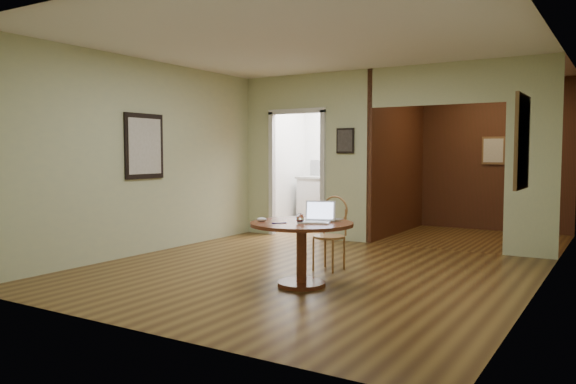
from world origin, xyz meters
The scene contains 11 objects.
floor centered at (0.00, 0.00, 0.00)m, with size 5.00×5.00×0.00m, color #432913.
room_shell centered at (-0.47, 3.10, 1.29)m, with size 5.20×7.50×5.00m.
dining_table centered at (0.34, -0.52, 0.50)m, with size 1.09×1.09×0.68m.
chair centered at (0.22, 0.41, 0.50)m, with size 0.40×0.40×0.89m.
open_laptop centered at (0.49, -0.45, 0.74)m, with size 0.37×0.37×0.22m.
closed_laptop centered at (0.50, -0.29, 0.69)m, with size 0.33×0.21×0.03m, color #ABABAF.
mouse centered at (-0.05, -0.70, 0.70)m, with size 0.11×0.06×0.05m, color white.
wine_glass centered at (0.37, -0.61, 0.73)m, with size 0.09×0.09×0.10m, color white, non-canonical shape.
pen centered at (0.19, -0.73, 0.68)m, with size 0.01×0.01×0.15m, color #0D0D60.
kitchen_cabinet centered at (-1.35, 4.20, 0.47)m, with size 2.06×0.60×0.94m.
grocery_bag centered at (-0.66, 4.20, 1.09)m, with size 0.30×0.26×0.30m, color beige.
Camera 1 is at (3.27, -5.59, 1.41)m, focal length 35.00 mm.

